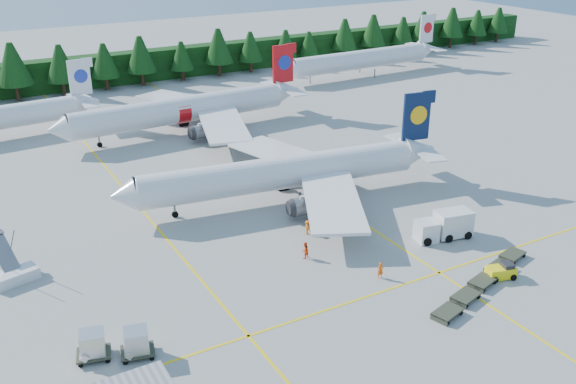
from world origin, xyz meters
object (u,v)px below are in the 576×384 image
airliner_navy (275,174)px  airliner_red (177,111)px  baggage_tug (501,271)px  airstairs (13,272)px  service_truck (444,225)px

airliner_navy → airliner_red: bearing=99.6°
airliner_navy → baggage_tug: size_ratio=13.41×
airliner_red → airstairs: bearing=-132.9°
airliner_red → service_truck: bearing=-78.7°
airstairs → baggage_tug: bearing=-42.6°
airstairs → airliner_navy: bearing=-6.4°
airliner_red → airstairs: (-28.64, -33.71, -2.71)m
airliner_navy → airstairs: bearing=-164.7°
baggage_tug → airliner_navy: bearing=127.2°
airliner_red → airstairs: size_ratio=6.64×
airstairs → baggage_tug: airstairs is taller
airliner_navy → baggage_tug: 27.57m
airliner_navy → airliner_red: airliner_red is taller
airliner_navy → airstairs: airliner_navy is taller
service_truck → baggage_tug: (-0.79, -8.77, -0.74)m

